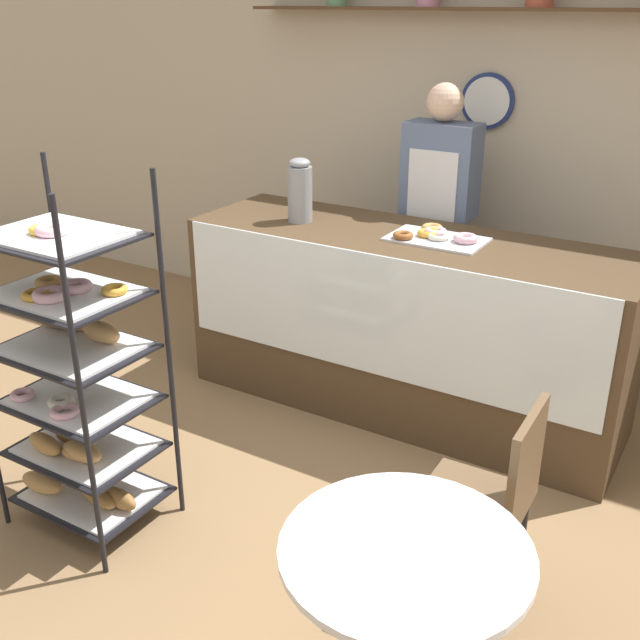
# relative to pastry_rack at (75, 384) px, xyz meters

# --- Properties ---
(ground_plane) EXTENTS (14.00, 14.00, 0.00)m
(ground_plane) POSITION_rel_pastry_rack_xyz_m (0.75, 0.27, -0.68)
(ground_plane) COLOR olive
(back_wall) EXTENTS (10.00, 0.30, 2.70)m
(back_wall) POSITION_rel_pastry_rack_xyz_m (0.75, 2.70, 0.69)
(back_wall) COLOR beige
(back_wall) RESTS_ON ground_plane
(display_counter) EXTENTS (2.41, 0.75, 1.01)m
(display_counter) POSITION_rel_pastry_rack_xyz_m (0.75, 1.65, -0.17)
(display_counter) COLOR #4C3823
(display_counter) RESTS_ON ground_plane
(pastry_rack) EXTENTS (0.63, 0.50, 1.58)m
(pastry_rack) POSITION_rel_pastry_rack_xyz_m (0.00, 0.00, 0.00)
(pastry_rack) COLOR black
(pastry_rack) RESTS_ON ground_plane
(person_worker) EXTENTS (0.42, 0.23, 1.74)m
(person_worker) POSITION_rel_pastry_rack_xyz_m (0.69, 2.19, 0.28)
(person_worker) COLOR #282833
(person_worker) RESTS_ON ground_plane
(cafe_table) EXTENTS (0.75, 0.75, 0.71)m
(cafe_table) POSITION_rel_pastry_rack_xyz_m (1.63, -0.23, -0.14)
(cafe_table) COLOR #262628
(cafe_table) RESTS_ON ground_plane
(cafe_chair) EXTENTS (0.39, 0.39, 0.88)m
(cafe_chair) POSITION_rel_pastry_rack_xyz_m (1.71, 0.39, -0.14)
(cafe_chair) COLOR black
(cafe_chair) RESTS_ON ground_plane
(coffee_carafe) EXTENTS (0.14, 0.14, 0.35)m
(coffee_carafe) POSITION_rel_pastry_rack_xyz_m (0.10, 1.60, 0.51)
(coffee_carafe) COLOR gray
(coffee_carafe) RESTS_ON display_counter
(donut_tray_counter) EXTENTS (0.50, 0.31, 0.05)m
(donut_tray_counter) POSITION_rel_pastry_rack_xyz_m (0.90, 1.67, 0.35)
(donut_tray_counter) COLOR silver
(donut_tray_counter) RESTS_ON display_counter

